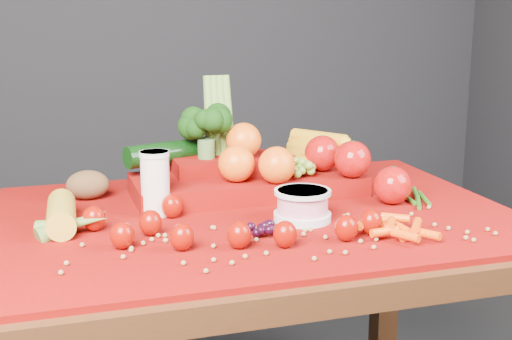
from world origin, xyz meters
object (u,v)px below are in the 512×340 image
object	(u,v)px
table	(259,261)
milk_glass	(155,181)
yogurt_bowl	(302,204)
produce_mound	(260,167)

from	to	relation	value
table	milk_glass	distance (m)	0.28
yogurt_bowl	produce_mound	xyz separation A→B (m)	(-0.02, 0.23, 0.03)
milk_glass	yogurt_bowl	world-z (taller)	milk_glass
milk_glass	table	bearing A→B (deg)	-13.87
milk_glass	produce_mound	bearing A→B (deg)	20.86
yogurt_bowl	produce_mound	distance (m)	0.23
produce_mound	yogurt_bowl	bearing A→B (deg)	-85.50
table	milk_glass	bearing A→B (deg)	166.13
milk_glass	yogurt_bowl	size ratio (longest dim) A/B	1.15
table	produce_mound	world-z (taller)	produce_mound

